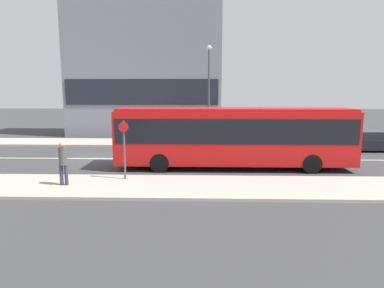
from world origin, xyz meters
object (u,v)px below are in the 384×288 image
object	(u,v)px
parked_car_1	(363,141)
city_bus	(233,134)
bus_stop_sign	(124,145)
street_lamp	(209,85)
pedestrian_near_stop	(63,160)
parked_car_0	(278,141)

from	to	relation	value
parked_car_1	city_bus	bearing A→B (deg)	-149.13
bus_stop_sign	street_lamp	world-z (taller)	street_lamp
pedestrian_near_stop	street_lamp	size ratio (longest dim) A/B	0.26
street_lamp	parked_car_0	bearing A→B (deg)	-18.82
bus_stop_sign	street_lamp	xyz separation A→B (m)	(3.94, 10.50, 2.82)
parked_car_0	parked_car_1	bearing A→B (deg)	-2.59
city_bus	pedestrian_near_stop	xyz separation A→B (m)	(-7.43, -4.08, -0.63)
parked_car_0	street_lamp	distance (m)	6.39
city_bus	street_lamp	xyz separation A→B (m)	(-1.16, 7.49, 2.66)
city_bus	pedestrian_near_stop	world-z (taller)	city_bus
parked_car_1	pedestrian_near_stop	distance (m)	19.37
city_bus	street_lamp	size ratio (longest dim) A/B	1.71
city_bus	parked_car_1	size ratio (longest dim) A/B	2.61
parked_car_0	bus_stop_sign	bearing A→B (deg)	-134.68
parked_car_0	street_lamp	xyz separation A→B (m)	(-4.82, 1.64, 3.86)
city_bus	pedestrian_near_stop	distance (m)	8.50
bus_stop_sign	street_lamp	bearing A→B (deg)	69.45
parked_car_1	pedestrian_near_stop	size ratio (longest dim) A/B	2.52
city_bus	parked_car_0	xyz separation A→B (m)	(3.66, 5.84, -1.20)
parked_car_0	parked_car_1	world-z (taller)	parked_car_1
street_lamp	pedestrian_near_stop	bearing A→B (deg)	-118.45
pedestrian_near_stop	street_lamp	xyz separation A→B (m)	(6.27, 11.57, 3.29)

